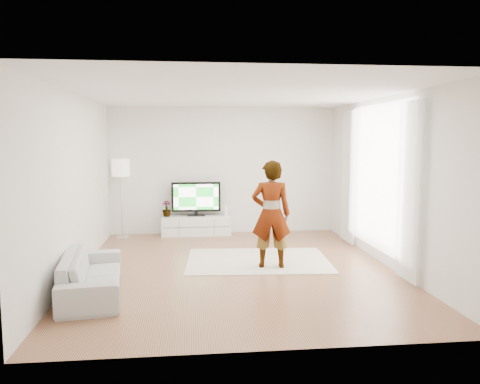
{
  "coord_description": "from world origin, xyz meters",
  "views": [
    {
      "loc": [
        -0.74,
        -7.39,
        2.1
      ],
      "look_at": [
        0.1,
        0.4,
        1.21
      ],
      "focal_mm": 35.0,
      "sensor_mm": 36.0,
      "label": 1
    }
  ],
  "objects": [
    {
      "name": "floor",
      "position": [
        0.0,
        0.0,
        0.0
      ],
      "size": [
        6.0,
        6.0,
        0.0
      ],
      "primitive_type": "plane",
      "color": "#A9724C",
      "rests_on": "ground"
    },
    {
      "name": "ceiling",
      "position": [
        0.0,
        0.0,
        2.8
      ],
      "size": [
        6.0,
        6.0,
        0.0
      ],
      "primitive_type": "plane",
      "color": "white",
      "rests_on": "wall_back"
    },
    {
      "name": "wall_left",
      "position": [
        -2.5,
        0.0,
        1.4
      ],
      "size": [
        0.02,
        6.0,
        2.8
      ],
      "primitive_type": "cube",
      "color": "silver",
      "rests_on": "floor"
    },
    {
      "name": "wall_right",
      "position": [
        2.5,
        0.0,
        1.4
      ],
      "size": [
        0.02,
        6.0,
        2.8
      ],
      "primitive_type": "cube",
      "color": "silver",
      "rests_on": "floor"
    },
    {
      "name": "wall_back",
      "position": [
        0.0,
        3.0,
        1.4
      ],
      "size": [
        5.0,
        0.02,
        2.8
      ],
      "primitive_type": "cube",
      "color": "silver",
      "rests_on": "floor"
    },
    {
      "name": "wall_front",
      "position": [
        0.0,
        -3.0,
        1.4
      ],
      "size": [
        5.0,
        0.02,
        2.8
      ],
      "primitive_type": "cube",
      "color": "silver",
      "rests_on": "floor"
    },
    {
      "name": "window",
      "position": [
        2.48,
        0.3,
        1.45
      ],
      "size": [
        0.01,
        2.6,
        2.5
      ],
      "primitive_type": "cube",
      "color": "white",
      "rests_on": "wall_right"
    },
    {
      "name": "curtain_near",
      "position": [
        2.4,
        -1.0,
        1.35
      ],
      "size": [
        0.04,
        0.7,
        2.6
      ],
      "primitive_type": "cube",
      "color": "white",
      "rests_on": "floor"
    },
    {
      "name": "curtain_far",
      "position": [
        2.4,
        1.6,
        1.35
      ],
      "size": [
        0.04,
        0.7,
        2.6
      ],
      "primitive_type": "cube",
      "color": "white",
      "rests_on": "floor"
    },
    {
      "name": "media_console",
      "position": [
        -0.61,
        2.76,
        0.21
      ],
      "size": [
        1.51,
        0.43,
        0.42
      ],
      "color": "silver",
      "rests_on": "floor"
    },
    {
      "name": "television",
      "position": [
        -0.61,
        2.79,
        0.83
      ],
      "size": [
        1.07,
        0.21,
        0.74
      ],
      "color": "black",
      "rests_on": "media_console"
    },
    {
      "name": "game_console",
      "position": [
        0.05,
        2.76,
        0.54
      ],
      "size": [
        0.08,
        0.18,
        0.24
      ],
      "rotation": [
        0.0,
        0.0,
        -0.14
      ],
      "color": "white",
      "rests_on": "media_console"
    },
    {
      "name": "potted_plant",
      "position": [
        -1.26,
        2.77,
        0.6
      ],
      "size": [
        0.22,
        0.22,
        0.34
      ],
      "primitive_type": "imported",
      "rotation": [
        0.0,
        0.0,
        -0.13
      ],
      "color": "#3F7238",
      "rests_on": "media_console"
    },
    {
      "name": "rug",
      "position": [
        0.41,
        0.46,
        0.01
      ],
      "size": [
        2.54,
        1.91,
        0.01
      ],
      "primitive_type": "cube",
      "rotation": [
        0.0,
        0.0,
        -0.07
      ],
      "color": "beige",
      "rests_on": "floor"
    },
    {
      "name": "player",
      "position": [
        0.56,
        0.01,
        0.89
      ],
      "size": [
        0.68,
        0.49,
        1.75
      ],
      "primitive_type": "imported",
      "rotation": [
        0.0,
        0.0,
        3.03
      ],
      "color": "#334772",
      "rests_on": "rug"
    },
    {
      "name": "sofa",
      "position": [
        -2.09,
        -1.03,
        0.28
      ],
      "size": [
        1.0,
        1.99,
        0.56
      ],
      "primitive_type": "imported",
      "rotation": [
        0.0,
        0.0,
        1.71
      ],
      "color": "#B3B2AE",
      "rests_on": "floor"
    },
    {
      "name": "floor_lamp",
      "position": [
        -2.2,
        2.7,
        1.43
      ],
      "size": [
        0.37,
        0.37,
        1.68
      ],
      "color": "silver",
      "rests_on": "floor"
    }
  ]
}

